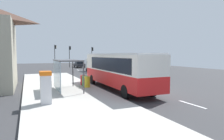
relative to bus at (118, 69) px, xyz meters
The scene contains 21 objects.
ground_plane 13.48m from the bus, 82.63° to the left, with size 56.00×92.00×0.04m, color #38383A.
sidewalk_platform 5.16m from the bus, 165.23° to the left, with size 6.20×30.00×0.18m, color beige.
lane_stripe_seg_0 7.28m from the bus, 73.82° to the right, with size 0.16×2.20×0.01m, color silver.
lane_stripe_seg_1 3.21m from the bus, 41.96° to the right, with size 0.16×2.20×0.01m, color silver.
lane_stripe_seg_2 4.21m from the bus, 58.77° to the left, with size 0.16×2.20×0.01m, color silver.
lane_stripe_seg_3 8.66m from the bus, 76.60° to the left, with size 0.16×2.20×0.01m, color silver.
lane_stripe_seg_4 13.51m from the bus, 81.57° to the left, with size 0.16×2.20×0.01m, color silver.
lane_stripe_seg_5 18.43m from the bus, 83.86° to the left, with size 0.16×2.20×0.01m, color silver.
lane_stripe_seg_6 23.39m from the bus, 85.17° to the left, with size 0.16×2.20×0.01m, color silver.
lane_stripe_seg_7 28.36m from the bus, 86.03° to the left, with size 0.16×2.20×0.01m, color silver.
bus is the anchor object (origin of this frame).
white_van 18.58m from the bus, 77.84° to the left, with size 2.23×5.28×2.30m.
sedan_near 30.81m from the bus, 82.51° to the left, with size 1.86×4.41×1.52m.
ticket_machine 7.44m from the bus, 150.17° to the right, with size 0.66×0.76×1.94m.
recycling_bin_yellow 3.00m from the bus, 154.58° to the left, with size 0.52×0.52×0.95m, color yellow.
recycling_bin_green 3.34m from the bus, 142.89° to the left, with size 0.52×0.52×0.95m, color green.
recycling_bin_red 3.78m from the bus, 133.94° to the left, with size 0.52×0.52×0.95m, color red.
traffic_light_near_side 31.27m from the bus, 76.65° to the left, with size 0.49×0.28×4.91m.
traffic_light_far_side 31.27m from the bus, 92.56° to the left, with size 0.49×0.28×5.34m.
traffic_light_median 32.10m from the bus, 86.23° to the left, with size 0.49×0.28×5.16m.
bus_shelter 4.72m from the bus, behind, with size 1.80×4.00×2.50m.
Camera 1 is at (-9.13, -15.27, 3.11)m, focal length 32.01 mm.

